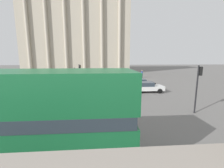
{
  "coord_description": "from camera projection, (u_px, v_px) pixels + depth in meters",
  "views": [
    {
      "loc": [
        -0.48,
        -2.02,
        4.44
      ],
      "look_at": [
        0.9,
        15.92,
        1.33
      ],
      "focal_mm": 24.0,
      "sensor_mm": 36.0,
      "label": 1
    }
  ],
  "objects": [
    {
      "name": "plaza_building_left",
      "position": [
        78.0,
        30.0,
        46.98
      ],
      "size": [
        31.84,
        13.01,
        26.17
      ],
      "color": "#B2A893",
      "rests_on": "ground_plane"
    },
    {
      "name": "traffic_light_near",
      "position": [
        198.0,
        82.0,
        11.87
      ],
      "size": [
        0.42,
        0.24,
        3.89
      ],
      "color": "black",
      "rests_on": "ground_plane"
    },
    {
      "name": "traffic_light_mid",
      "position": [
        76.0,
        78.0,
        17.12
      ],
      "size": [
        0.42,
        0.24,
        3.37
      ],
      "color": "black",
      "rests_on": "ground_plane"
    },
    {
      "name": "traffic_light_far",
      "position": [
        80.0,
        72.0,
        24.25
      ],
      "size": [
        0.42,
        0.24,
        3.46
      ],
      "color": "black",
      "rests_on": "ground_plane"
    },
    {
      "name": "car_black",
      "position": [
        140.0,
        83.0,
        22.64
      ],
      "size": [
        4.2,
        1.93,
        1.35
      ],
      "rotation": [
        0.0,
        0.0,
        5.27
      ],
      "color": "black",
      "rests_on": "ground_plane"
    },
    {
      "name": "car_white",
      "position": [
        147.0,
        87.0,
        19.74
      ],
      "size": [
        4.2,
        1.93,
        1.35
      ],
      "rotation": [
        0.0,
        0.0,
        0.16
      ],
      "color": "black",
      "rests_on": "ground_plane"
    },
    {
      "name": "pedestrian_black",
      "position": [
        87.0,
        75.0,
        31.27
      ],
      "size": [
        0.32,
        0.32,
        1.76
      ],
      "rotation": [
        0.0,
        0.0,
        2.72
      ],
      "color": "#282B33",
      "rests_on": "ground_plane"
    },
    {
      "name": "pedestrian_blue",
      "position": [
        142.0,
        73.0,
        34.06
      ],
      "size": [
        0.32,
        0.32,
        1.74
      ],
      "rotation": [
        0.0,
        0.0,
        5.21
      ],
      "color": "#282B33",
      "rests_on": "ground_plane"
    },
    {
      "name": "pedestrian_white",
      "position": [
        95.0,
        81.0,
        23.0
      ],
      "size": [
        0.32,
        0.32,
        1.71
      ],
      "rotation": [
        0.0,
        0.0,
        4.44
      ],
      "color": "#282B33",
      "rests_on": "ground_plane"
    }
  ]
}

